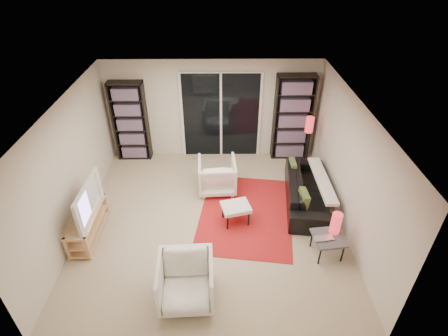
{
  "coord_description": "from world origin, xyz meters",
  "views": [
    {
      "loc": [
        0.19,
        -5.17,
        4.68
      ],
      "look_at": [
        0.25,
        0.3,
        1.0
      ],
      "focal_mm": 28.0,
      "sensor_mm": 36.0,
      "label": 1
    }
  ],
  "objects_px": {
    "tv_stand": "(88,224)",
    "ottoman": "(236,208)",
    "armchair_back": "(217,175)",
    "bookshelf_right": "(293,118)",
    "side_table": "(328,239)",
    "sofa": "(307,190)",
    "armchair_front": "(186,281)",
    "floor_lamp": "(309,130)",
    "bookshelf_left": "(130,122)"
  },
  "relations": [
    {
      "from": "bookshelf_left",
      "to": "tv_stand",
      "type": "xyz_separation_m",
      "value": [
        -0.3,
        -2.76,
        -0.71
      ]
    },
    {
      "from": "tv_stand",
      "to": "floor_lamp",
      "type": "height_order",
      "value": "floor_lamp"
    },
    {
      "from": "side_table",
      "to": "sofa",
      "type": "bearing_deg",
      "value": 92.19
    },
    {
      "from": "bookshelf_right",
      "to": "tv_stand",
      "type": "bearing_deg",
      "value": -146.36
    },
    {
      "from": "bookshelf_left",
      "to": "floor_lamp",
      "type": "bearing_deg",
      "value": -7.31
    },
    {
      "from": "ottoman",
      "to": "bookshelf_right",
      "type": "bearing_deg",
      "value": 59.42
    },
    {
      "from": "armchair_back",
      "to": "floor_lamp",
      "type": "bearing_deg",
      "value": -161.24
    },
    {
      "from": "sofa",
      "to": "ottoman",
      "type": "height_order",
      "value": "sofa"
    },
    {
      "from": "armchair_back",
      "to": "tv_stand",
      "type": "bearing_deg",
      "value": 27.31
    },
    {
      "from": "armchair_front",
      "to": "bookshelf_left",
      "type": "bearing_deg",
      "value": 108.55
    },
    {
      "from": "sofa",
      "to": "side_table",
      "type": "height_order",
      "value": "sofa"
    },
    {
      "from": "bookshelf_left",
      "to": "armchair_back",
      "type": "xyz_separation_m",
      "value": [
        2.06,
        -1.37,
        -0.61
      ]
    },
    {
      "from": "armchair_back",
      "to": "side_table",
      "type": "bearing_deg",
      "value": 131.91
    },
    {
      "from": "bookshelf_right",
      "to": "armchair_front",
      "type": "distance_m",
      "value": 4.75
    },
    {
      "from": "armchair_front",
      "to": "ottoman",
      "type": "bearing_deg",
      "value": 62.02
    },
    {
      "from": "tv_stand",
      "to": "armchair_front",
      "type": "bearing_deg",
      "value": -35.82
    },
    {
      "from": "bookshelf_left",
      "to": "armchair_back",
      "type": "bearing_deg",
      "value": -33.59
    },
    {
      "from": "bookshelf_right",
      "to": "armchair_front",
      "type": "relative_size",
      "value": 2.5
    },
    {
      "from": "bookshelf_right",
      "to": "side_table",
      "type": "relative_size",
      "value": 3.73
    },
    {
      "from": "bookshelf_left",
      "to": "sofa",
      "type": "relative_size",
      "value": 0.94
    },
    {
      "from": "ottoman",
      "to": "side_table",
      "type": "relative_size",
      "value": 1.09
    },
    {
      "from": "bookshelf_left",
      "to": "armchair_front",
      "type": "bearing_deg",
      "value": -68.7
    },
    {
      "from": "side_table",
      "to": "floor_lamp",
      "type": "bearing_deg",
      "value": 86.69
    },
    {
      "from": "bookshelf_right",
      "to": "floor_lamp",
      "type": "bearing_deg",
      "value": -62.52
    },
    {
      "from": "side_table",
      "to": "armchair_back",
      "type": "bearing_deg",
      "value": 135.2
    },
    {
      "from": "bookshelf_right",
      "to": "tv_stand",
      "type": "height_order",
      "value": "bookshelf_right"
    },
    {
      "from": "armchair_back",
      "to": "bookshelf_right",
      "type": "bearing_deg",
      "value": -145.97
    },
    {
      "from": "tv_stand",
      "to": "ottoman",
      "type": "distance_m",
      "value": 2.74
    },
    {
      "from": "armchair_back",
      "to": "floor_lamp",
      "type": "height_order",
      "value": "floor_lamp"
    },
    {
      "from": "sofa",
      "to": "floor_lamp",
      "type": "height_order",
      "value": "floor_lamp"
    },
    {
      "from": "bookshelf_left",
      "to": "sofa",
      "type": "distance_m",
      "value": 4.37
    },
    {
      "from": "armchair_back",
      "to": "floor_lamp",
      "type": "xyz_separation_m",
      "value": [
        2.07,
        0.84,
        0.63
      ]
    },
    {
      "from": "bookshelf_right",
      "to": "ottoman",
      "type": "xyz_separation_m",
      "value": [
        -1.43,
        -2.42,
        -0.71
      ]
    },
    {
      "from": "ottoman",
      "to": "floor_lamp",
      "type": "distance_m",
      "value": 2.63
    },
    {
      "from": "bookshelf_left",
      "to": "ottoman",
      "type": "relative_size",
      "value": 3.17
    },
    {
      "from": "sofa",
      "to": "armchair_front",
      "type": "bearing_deg",
      "value": 142.16
    },
    {
      "from": "sofa",
      "to": "armchair_back",
      "type": "distance_m",
      "value": 1.91
    },
    {
      "from": "bookshelf_right",
      "to": "armchair_front",
      "type": "height_order",
      "value": "bookshelf_right"
    },
    {
      "from": "tv_stand",
      "to": "floor_lamp",
      "type": "bearing_deg",
      "value": 26.76
    },
    {
      "from": "ottoman",
      "to": "floor_lamp",
      "type": "xyz_separation_m",
      "value": [
        1.7,
        1.89,
        0.66
      ]
    },
    {
      "from": "armchair_back",
      "to": "armchair_front",
      "type": "bearing_deg",
      "value": 77.56
    },
    {
      "from": "ottoman",
      "to": "side_table",
      "type": "xyz_separation_m",
      "value": [
        1.55,
        -0.84,
        0.01
      ]
    },
    {
      "from": "sofa",
      "to": "side_table",
      "type": "xyz_separation_m",
      "value": [
        0.05,
        -1.43,
        0.06
      ]
    },
    {
      "from": "tv_stand",
      "to": "ottoman",
      "type": "height_order",
      "value": "tv_stand"
    },
    {
      "from": "sofa",
      "to": "armchair_back",
      "type": "xyz_separation_m",
      "value": [
        -1.85,
        0.46,
        0.07
      ]
    },
    {
      "from": "tv_stand",
      "to": "side_table",
      "type": "xyz_separation_m",
      "value": [
        4.26,
        -0.5,
        0.09
      ]
    },
    {
      "from": "armchair_front",
      "to": "tv_stand",
      "type": "bearing_deg",
      "value": 141.44
    },
    {
      "from": "bookshelf_left",
      "to": "side_table",
      "type": "xyz_separation_m",
      "value": [
        3.97,
        -3.26,
        -0.62
      ]
    },
    {
      "from": "tv_stand",
      "to": "sofa",
      "type": "bearing_deg",
      "value": 12.45
    },
    {
      "from": "tv_stand",
      "to": "side_table",
      "type": "distance_m",
      "value": 4.29
    }
  ]
}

